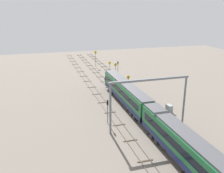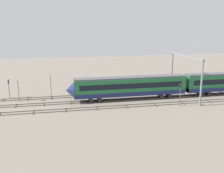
{
  "view_description": "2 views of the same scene",
  "coord_description": "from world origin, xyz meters",
  "px_view_note": "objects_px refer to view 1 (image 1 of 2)",
  "views": [
    {
      "loc": [
        -48.68,
        17.95,
        20.88
      ],
      "look_at": [
        5.71,
        1.7,
        2.76
      ],
      "focal_mm": 40.24,
      "sensor_mm": 36.0,
      "label": 1
    },
    {
      "loc": [
        16.07,
        54.44,
        16.44
      ],
      "look_at": [
        4.77,
        -0.88,
        2.83
      ],
      "focal_mm": 43.77,
      "sensor_mm": 36.0,
      "label": 2
    }
  ],
  "objects_px": {
    "speed_sign_far_trackside": "(110,67)",
    "signal_light_trackside_approach": "(118,66)",
    "speed_sign_distant_end": "(96,56)",
    "train": "(186,149)",
    "relay_cabinet": "(169,108)",
    "speed_sign_near_foreground": "(128,82)",
    "overhead_gantry": "(149,93)",
    "speed_sign_mid_trackside": "(116,70)",
    "signal_light_trackside_departure": "(108,108)"
  },
  "relations": [
    {
      "from": "speed_sign_far_trackside",
      "to": "signal_light_trackside_approach",
      "type": "bearing_deg",
      "value": -54.77
    },
    {
      "from": "speed_sign_far_trackside",
      "to": "speed_sign_distant_end",
      "type": "xyz_separation_m",
      "value": [
        14.5,
        1.14,
        0.7
      ]
    },
    {
      "from": "train",
      "to": "signal_light_trackside_approach",
      "type": "bearing_deg",
      "value": -7.44
    },
    {
      "from": "relay_cabinet",
      "to": "speed_sign_far_trackside",
      "type": "bearing_deg",
      "value": 7.85
    },
    {
      "from": "train",
      "to": "relay_cabinet",
      "type": "height_order",
      "value": "train"
    },
    {
      "from": "speed_sign_far_trackside",
      "to": "relay_cabinet",
      "type": "height_order",
      "value": "speed_sign_far_trackside"
    },
    {
      "from": "speed_sign_near_foreground",
      "to": "speed_sign_far_trackside",
      "type": "bearing_deg",
      "value": -1.0
    },
    {
      "from": "speed_sign_near_foreground",
      "to": "speed_sign_distant_end",
      "type": "distance_m",
      "value": 31.95
    },
    {
      "from": "overhead_gantry",
      "to": "speed_sign_mid_trackside",
      "type": "xyz_separation_m",
      "value": [
        28.98,
        -2.96,
        -3.04
      ]
    },
    {
      "from": "speed_sign_near_foreground",
      "to": "speed_sign_mid_trackside",
      "type": "height_order",
      "value": "speed_sign_mid_trackside"
    },
    {
      "from": "speed_sign_distant_end",
      "to": "signal_light_trackside_departure",
      "type": "xyz_separation_m",
      "value": [
        -46.04,
        8.41,
        -0.76
      ]
    },
    {
      "from": "speed_sign_far_trackside",
      "to": "speed_sign_distant_end",
      "type": "relative_size",
      "value": 0.83
    },
    {
      "from": "overhead_gantry",
      "to": "speed_sign_far_trackside",
      "type": "relative_size",
      "value": 3.09
    },
    {
      "from": "speed_sign_far_trackside",
      "to": "signal_light_trackside_approach",
      "type": "height_order",
      "value": "speed_sign_far_trackside"
    },
    {
      "from": "speed_sign_near_foreground",
      "to": "relay_cabinet",
      "type": "distance_m",
      "value": 13.58
    },
    {
      "from": "speed_sign_distant_end",
      "to": "relay_cabinet",
      "type": "height_order",
      "value": "speed_sign_distant_end"
    },
    {
      "from": "signal_light_trackside_approach",
      "to": "speed_sign_far_trackside",
      "type": "bearing_deg",
      "value": 125.23
    },
    {
      "from": "signal_light_trackside_departure",
      "to": "overhead_gantry",
      "type": "bearing_deg",
      "value": -122.29
    },
    {
      "from": "train",
      "to": "relay_cabinet",
      "type": "bearing_deg",
      "value": -22.58
    },
    {
      "from": "speed_sign_near_foreground",
      "to": "speed_sign_distant_end",
      "type": "height_order",
      "value": "speed_sign_distant_end"
    },
    {
      "from": "speed_sign_mid_trackside",
      "to": "speed_sign_far_trackside",
      "type": "height_order",
      "value": "speed_sign_mid_trackside"
    },
    {
      "from": "speed_sign_mid_trackside",
      "to": "signal_light_trackside_departure",
      "type": "height_order",
      "value": "speed_sign_mid_trackside"
    },
    {
      "from": "train",
      "to": "signal_light_trackside_departure",
      "type": "relative_size",
      "value": 16.41
    },
    {
      "from": "train",
      "to": "speed_sign_far_trackside",
      "type": "height_order",
      "value": "train"
    },
    {
      "from": "speed_sign_far_trackside",
      "to": "relay_cabinet",
      "type": "xyz_separation_m",
      "value": [
        -30.04,
        -4.14,
        -2.32
      ]
    },
    {
      "from": "speed_sign_distant_end",
      "to": "signal_light_trackside_approach",
      "type": "distance_m",
      "value": 12.96
    },
    {
      "from": "train",
      "to": "overhead_gantry",
      "type": "height_order",
      "value": "overhead_gantry"
    },
    {
      "from": "speed_sign_near_foreground",
      "to": "overhead_gantry",
      "type": "bearing_deg",
      "value": 171.07
    },
    {
      "from": "speed_sign_distant_end",
      "to": "signal_light_trackside_approach",
      "type": "bearing_deg",
      "value": -159.28
    },
    {
      "from": "speed_sign_distant_end",
      "to": "signal_light_trackside_approach",
      "type": "xyz_separation_m",
      "value": [
        -12.08,
        -4.57,
        -1.05
      ]
    },
    {
      "from": "overhead_gantry",
      "to": "relay_cabinet",
      "type": "xyz_separation_m",
      "value": [
        5.54,
        -7.29,
        -5.88
      ]
    },
    {
      "from": "signal_light_trackside_departure",
      "to": "speed_sign_near_foreground",
      "type": "bearing_deg",
      "value": -33.26
    },
    {
      "from": "speed_sign_near_foreground",
      "to": "signal_light_trackside_departure",
      "type": "bearing_deg",
      "value": 146.74
    },
    {
      "from": "overhead_gantry",
      "to": "signal_light_trackside_approach",
      "type": "xyz_separation_m",
      "value": [
        38.0,
        -6.58,
        -3.92
      ]
    },
    {
      "from": "speed_sign_distant_end",
      "to": "relay_cabinet",
      "type": "xyz_separation_m",
      "value": [
        -44.54,
        -5.28,
        -3.01
      ]
    },
    {
      "from": "speed_sign_far_trackside",
      "to": "train",
      "type": "bearing_deg",
      "value": 176.28
    },
    {
      "from": "signal_light_trackside_departure",
      "to": "speed_sign_distant_end",
      "type": "bearing_deg",
      "value": -10.36
    },
    {
      "from": "speed_sign_near_foreground",
      "to": "speed_sign_far_trackside",
      "type": "xyz_separation_m",
      "value": [
        17.43,
        -0.3,
        -0.05
      ]
    },
    {
      "from": "speed_sign_near_foreground",
      "to": "speed_sign_distant_end",
      "type": "xyz_separation_m",
      "value": [
        31.94,
        0.84,
        0.65
      ]
    },
    {
      "from": "speed_sign_near_foreground",
      "to": "relay_cabinet",
      "type": "height_order",
      "value": "speed_sign_near_foreground"
    },
    {
      "from": "relay_cabinet",
      "to": "speed_sign_near_foreground",
      "type": "bearing_deg",
      "value": 19.42
    },
    {
      "from": "speed_sign_near_foreground",
      "to": "signal_light_trackside_approach",
      "type": "relative_size",
      "value": 1.19
    },
    {
      "from": "signal_light_trackside_approach",
      "to": "overhead_gantry",
      "type": "bearing_deg",
      "value": 170.17
    },
    {
      "from": "signal_light_trackside_approach",
      "to": "signal_light_trackside_departure",
      "type": "height_order",
      "value": "signal_light_trackside_departure"
    },
    {
      "from": "speed_sign_distant_end",
      "to": "overhead_gantry",
      "type": "bearing_deg",
      "value": 177.7
    },
    {
      "from": "speed_sign_far_trackside",
      "to": "signal_light_trackside_departure",
      "type": "xyz_separation_m",
      "value": [
        -31.53,
        9.55,
        -0.06
      ]
    },
    {
      "from": "train",
      "to": "overhead_gantry",
      "type": "xyz_separation_m",
      "value": [
        11.83,
        0.07,
        3.97
      ]
    },
    {
      "from": "signal_light_trackside_departure",
      "to": "relay_cabinet",
      "type": "bearing_deg",
      "value": -83.78
    },
    {
      "from": "signal_light_trackside_departure",
      "to": "speed_sign_far_trackside",
      "type": "bearing_deg",
      "value": -16.86
    },
    {
      "from": "speed_sign_far_trackside",
      "to": "signal_light_trackside_approach",
      "type": "xyz_separation_m",
      "value": [
        2.42,
        -3.43,
        -0.35
      ]
    }
  ]
}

